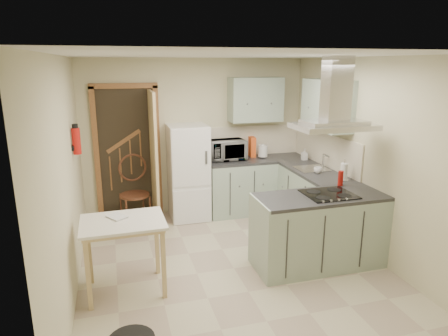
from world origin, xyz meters
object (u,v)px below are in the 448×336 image
object	(u,v)px
fridge	(188,172)
peninsula	(319,230)
drop_leaf_table	(125,256)
bentwood_chair	(135,195)
microwave	(227,150)
extractor_hood	(334,126)

from	to	relation	value
fridge	peninsula	world-z (taller)	fridge
drop_leaf_table	bentwood_chair	bearing A→B (deg)	82.03
drop_leaf_table	microwave	world-z (taller)	microwave
peninsula	extractor_hood	size ratio (longest dim) A/B	1.72
peninsula	microwave	distance (m)	2.21
extractor_hood	drop_leaf_table	distance (m)	2.73
fridge	drop_leaf_table	bearing A→B (deg)	-119.04
fridge	bentwood_chair	world-z (taller)	fridge
fridge	microwave	world-z (taller)	fridge
extractor_hood	microwave	bearing A→B (deg)	108.08
peninsula	microwave	xyz separation A→B (m)	(-0.57, 2.05, 0.61)
bentwood_chair	drop_leaf_table	bearing A→B (deg)	-108.47
fridge	microwave	bearing A→B (deg)	5.99
bentwood_chair	microwave	distance (m)	1.62
fridge	peninsula	distance (m)	2.35
peninsula	drop_leaf_table	size ratio (longest dim) A/B	1.78
fridge	bentwood_chair	xyz separation A→B (m)	(-0.85, -0.14, -0.25)
peninsula	microwave	size ratio (longest dim) A/B	2.70
extractor_hood	peninsula	bearing A→B (deg)	180.00
peninsula	bentwood_chair	distance (m)	2.78
fridge	peninsula	xyz separation A→B (m)	(1.22, -1.98, -0.30)
fridge	microwave	distance (m)	0.73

